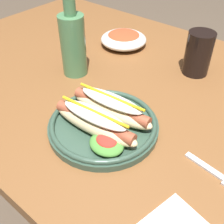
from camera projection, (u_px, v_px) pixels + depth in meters
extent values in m
plane|color=brown|center=(121.00, 220.00, 1.24)|extent=(8.00, 8.00, 0.00)
cube|color=brown|center=(126.00, 87.00, 0.78)|extent=(1.34, 0.84, 0.04)
cylinder|color=brown|center=(76.00, 78.00, 1.50)|extent=(0.06, 0.06, 0.70)
cylinder|color=#334C3D|center=(103.00, 126.00, 0.62)|extent=(0.25, 0.25, 0.02)
torus|color=#334C3D|center=(103.00, 122.00, 0.61)|extent=(0.24, 0.24, 0.01)
ellipsoid|color=beige|center=(95.00, 124.00, 0.58)|extent=(0.21, 0.06, 0.04)
cylinder|color=#9E4C33|center=(95.00, 122.00, 0.58)|extent=(0.19, 0.04, 0.03)
ellipsoid|color=silver|center=(94.00, 115.00, 0.56)|extent=(0.16, 0.06, 0.02)
cylinder|color=yellow|center=(94.00, 111.00, 0.56)|extent=(0.17, 0.02, 0.01)
ellipsoid|color=beige|center=(111.00, 110.00, 0.62)|extent=(0.21, 0.06, 0.04)
cylinder|color=#9E4C33|center=(111.00, 107.00, 0.61)|extent=(0.19, 0.04, 0.03)
ellipsoid|color=silver|center=(111.00, 100.00, 0.60)|extent=(0.16, 0.06, 0.02)
cylinder|color=yellow|center=(111.00, 97.00, 0.59)|extent=(0.17, 0.02, 0.01)
ellipsoid|color=#4C8C38|center=(107.00, 144.00, 0.55)|extent=(0.07, 0.06, 0.02)
ellipsoid|color=red|center=(107.00, 140.00, 0.54)|extent=(0.04, 0.04, 0.01)
cube|color=silver|center=(205.00, 166.00, 0.54)|extent=(0.09, 0.02, 0.00)
cylinder|color=black|center=(198.00, 53.00, 0.77)|extent=(0.07, 0.07, 0.12)
cylinder|color=#4C7F51|center=(73.00, 46.00, 0.75)|extent=(0.07, 0.07, 0.17)
cylinder|color=#4C7F51|center=(69.00, 0.00, 0.67)|extent=(0.03, 0.03, 0.08)
ellipsoid|color=silver|center=(124.00, 39.00, 0.92)|extent=(0.15, 0.15, 0.04)
ellipsoid|color=#B74223|center=(124.00, 35.00, 0.92)|extent=(0.11, 0.11, 0.02)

